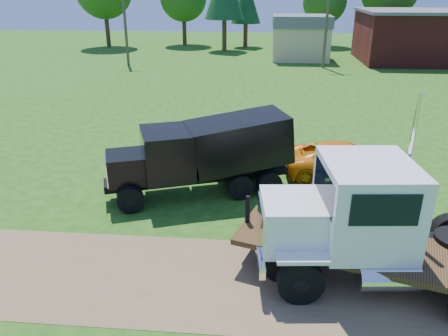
# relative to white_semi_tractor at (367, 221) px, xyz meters

# --- Properties ---
(ground) EXTENTS (140.00, 140.00, 0.00)m
(ground) POSITION_rel_white_semi_tractor_xyz_m (-2.98, -0.67, -1.75)
(ground) COLOR #1E4A10
(ground) RESTS_ON ground
(dirt_track) EXTENTS (120.00, 4.20, 0.01)m
(dirt_track) POSITION_rel_white_semi_tractor_xyz_m (-2.98, -0.67, -1.75)
(dirt_track) COLOR brown
(dirt_track) RESTS_ON ground
(white_semi_tractor) EXTENTS (8.64, 3.55, 5.13)m
(white_semi_tractor) POSITION_rel_white_semi_tractor_xyz_m (0.00, 0.00, 0.00)
(white_semi_tractor) COLOR black
(white_semi_tractor) RESTS_ON ground
(black_dump_truck) EXTENTS (7.34, 4.41, 3.14)m
(black_dump_truck) POSITION_rel_white_semi_tractor_xyz_m (-5.07, 4.98, -0.02)
(black_dump_truck) COLOR black
(black_dump_truck) RESTS_ON ground
(orange_pickup) EXTENTS (5.44, 2.73, 1.48)m
(orange_pickup) POSITION_rel_white_semi_tractor_xyz_m (0.74, 7.00, -1.01)
(orange_pickup) COLOR orange
(orange_pickup) RESTS_ON ground
(flatbed_trailer) EXTENTS (7.90, 4.46, 1.94)m
(flatbed_trailer) POSITION_rel_white_semi_tractor_xyz_m (0.23, -0.28, -0.92)
(flatbed_trailer) COLOR #361F11
(flatbed_trailer) RESTS_ON ground
(spectator_b) EXTENTS (0.91, 0.78, 1.61)m
(spectator_b) POSITION_rel_white_semi_tractor_xyz_m (-4.44, 8.10, -0.94)
(spectator_b) COLOR #999999
(spectator_b) RESTS_ON ground
(brick_building) EXTENTS (15.40, 10.40, 5.30)m
(brick_building) POSITION_rel_white_semi_tractor_xyz_m (15.02, 39.33, 0.91)
(brick_building) COLOR maroon
(brick_building) RESTS_ON ground
(tan_shed) EXTENTS (6.20, 5.40, 4.70)m
(tan_shed) POSITION_rel_white_semi_tractor_xyz_m (1.02, 39.33, 0.67)
(tan_shed) COLOR tan
(tan_shed) RESTS_ON ground
(utility_poles) EXTENTS (42.20, 0.28, 9.00)m
(utility_poles) POSITION_rel_white_semi_tractor_xyz_m (3.02, 34.33, 2.96)
(utility_poles) COLOR #473E28
(utility_poles) RESTS_ON ground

